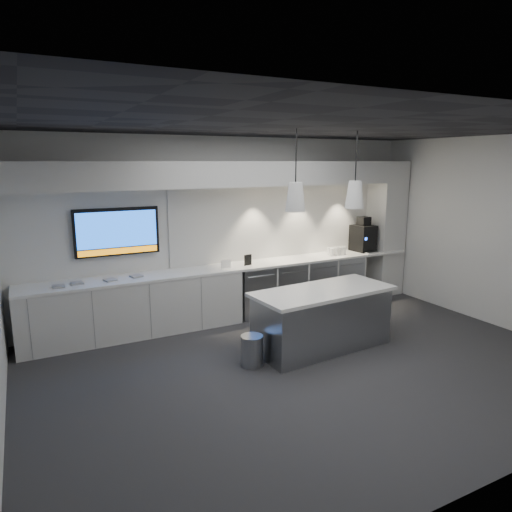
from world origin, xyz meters
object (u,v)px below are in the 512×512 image
coffee_machine (363,237)px  island (322,318)px  wall_tv (117,232)px  bin (252,351)px

coffee_machine → island: bearing=-144.2°
wall_tv → coffee_machine: size_ratio=1.89×
wall_tv → bin: wall_tv is taller
wall_tv → bin: 2.76m
island → bin: bearing=178.9°
wall_tv → island: bearing=-40.1°
wall_tv → island: wall_tv is taller
island → wall_tv: bearing=135.4°
bin → coffee_machine: coffee_machine is taller
wall_tv → bin: (1.23, -2.07, -1.36)m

